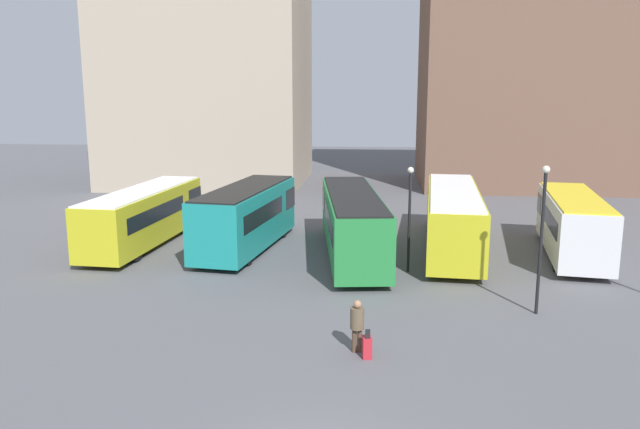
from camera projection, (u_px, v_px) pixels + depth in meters
building_block_right at (603, 24)px, 51.16m from camera, size 29.14×12.15×26.93m
bus_0 at (145, 214)px, 33.05m from camera, size 3.22×10.81×2.97m
bus_1 at (247, 215)px, 32.06m from camera, size 3.85×9.75×3.24m
bus_2 at (352, 221)px, 30.80m from camera, size 3.94×12.20×3.16m
bus_3 at (453, 216)px, 32.06m from camera, size 3.64×12.65×3.11m
bus_4 at (573, 224)px, 30.58m from camera, size 3.76×9.55×3.05m
traveler at (357, 321)px, 19.38m from camera, size 0.50×0.50×1.70m
suitcase at (367, 347)px, 19.08m from camera, size 0.33×0.42×0.98m
lamp_post_1 at (542, 228)px, 22.31m from camera, size 0.28×0.28×5.48m
lamp_post_2 at (410, 210)px, 27.71m from camera, size 0.28×0.28×4.77m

